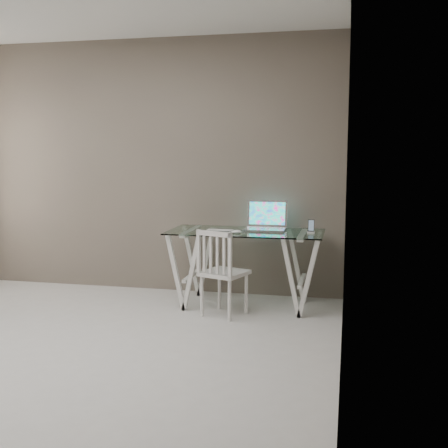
# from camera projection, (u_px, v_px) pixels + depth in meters

# --- Properties ---
(room) EXTENTS (4.50, 4.52, 2.71)m
(room) POSITION_uv_depth(u_px,v_px,m) (40.00, 122.00, 3.85)
(room) COLOR beige
(room) RESTS_ON ground
(desk) EXTENTS (1.50, 0.70, 0.75)m
(desk) POSITION_uv_depth(u_px,v_px,m) (246.00, 268.00, 5.49)
(desk) COLOR silver
(desk) RESTS_ON ground
(chair) EXTENTS (0.47, 0.47, 0.81)m
(chair) POSITION_uv_depth(u_px,v_px,m) (220.00, 269.00, 5.13)
(chair) COLOR silver
(chair) RESTS_ON ground
(laptop) EXTENTS (0.40, 0.33, 0.28)m
(laptop) POSITION_uv_depth(u_px,v_px,m) (266.00, 223.00, 5.56)
(laptop) COLOR #B5B5BA
(laptop) RESTS_ON desk
(keyboard) EXTENTS (0.26, 0.11, 0.01)m
(keyboard) POSITION_uv_depth(u_px,v_px,m) (220.00, 230.00, 5.48)
(keyboard) COLOR silver
(keyboard) RESTS_ON desk
(mouse) EXTENTS (0.10, 0.06, 0.03)m
(mouse) POSITION_uv_depth(u_px,v_px,m) (236.00, 232.00, 5.30)
(mouse) COLOR white
(mouse) RESTS_ON desk
(phone_dock) EXTENTS (0.07, 0.07, 0.13)m
(phone_dock) POSITION_uv_depth(u_px,v_px,m) (311.00, 229.00, 5.31)
(phone_dock) COLOR white
(phone_dock) RESTS_ON desk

